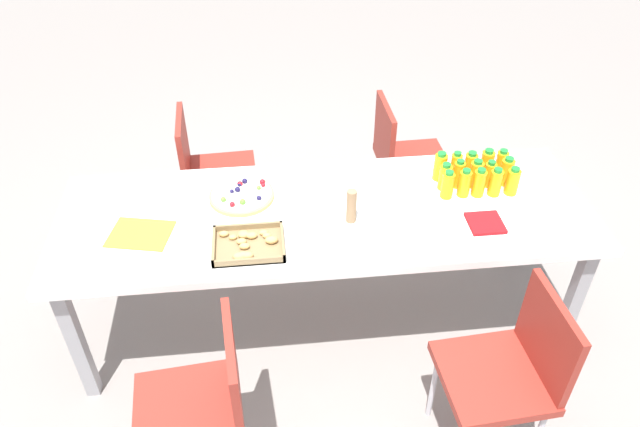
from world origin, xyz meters
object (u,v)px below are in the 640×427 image
(juice_bottle_12, at_px, (479,183))
(juice_bottle_5, at_px, (507,172))
(juice_bottle_10, at_px, (513,181))
(juice_bottle_14, at_px, (448,185))
(fruit_pizza, at_px, (242,195))
(juice_bottle_4, at_px, (440,167))
(juice_bottle_2, at_px, (470,166))
(juice_bottle_8, at_px, (459,174))
(juice_bottle_6, at_px, (490,174))
(paper_folder, at_px, (140,234))
(napkin_stack, at_px, (485,223))
(chair_near_left, at_px, (402,155))
(juice_bottle_3, at_px, (456,166))
(juice_bottle_1, at_px, (487,164))
(juice_bottle_9, at_px, (445,177))
(plate_stack, at_px, (317,194))
(chair_far_right, at_px, (205,401))
(juice_bottle_13, at_px, (464,183))
(snack_tray, at_px, (248,245))
(juice_bottle_0, at_px, (501,163))
(chair_far_left, at_px, (511,367))
(juice_bottle_7, at_px, (476,174))
(juice_bottle_11, at_px, (496,182))
(cardboard_tube, at_px, (351,206))
(party_table, at_px, (326,221))
(chair_near_right, at_px, (208,168))

(juice_bottle_12, bearing_deg, juice_bottle_5, -154.57)
(juice_bottle_10, xyz_separation_m, juice_bottle_14, (0.31, -0.00, 0.00))
(juice_bottle_5, distance_m, fruit_pizza, 1.26)
(juice_bottle_4, relative_size, juice_bottle_14, 1.04)
(juice_bottle_5, height_order, juice_bottle_14, juice_bottle_5)
(juice_bottle_2, bearing_deg, juice_bottle_8, 40.02)
(juice_bottle_6, height_order, paper_folder, juice_bottle_6)
(juice_bottle_4, bearing_deg, juice_bottle_10, 153.56)
(juice_bottle_8, distance_m, napkin_stack, 0.31)
(chair_near_left, distance_m, juice_bottle_5, 0.79)
(juice_bottle_3, bearing_deg, fruit_pizza, 2.85)
(chair_near_left, xyz_separation_m, juice_bottle_10, (-0.34, 0.73, 0.30))
(juice_bottle_1, relative_size, juice_bottle_2, 1.05)
(juice_bottle_9, bearing_deg, plate_stack, 0.23)
(chair_far_right, bearing_deg, juice_bottle_13, -59.87)
(snack_tray, distance_m, plate_stack, 0.46)
(juice_bottle_0, height_order, juice_bottle_12, juice_bottle_12)
(paper_folder, bearing_deg, chair_far_right, 111.52)
(juice_bottle_14, bearing_deg, juice_bottle_5, -166.57)
(juice_bottle_8, bearing_deg, chair_far_left, 89.77)
(juice_bottle_4, relative_size, napkin_stack, 0.98)
(juice_bottle_3, distance_m, paper_folder, 1.49)
(juice_bottle_10, height_order, napkin_stack, juice_bottle_10)
(juice_bottle_2, xyz_separation_m, juice_bottle_7, (-0.00, 0.07, 0.00))
(juice_bottle_9, xyz_separation_m, juice_bottle_11, (-0.22, 0.07, 0.00))
(juice_bottle_6, xyz_separation_m, snack_tray, (1.14, 0.32, -0.05))
(juice_bottle_6, height_order, cardboard_tube, cardboard_tube)
(juice_bottle_10, relative_size, juice_bottle_14, 1.00)
(plate_stack, relative_size, paper_folder, 0.80)
(juice_bottle_11, relative_size, snack_tray, 0.48)
(juice_bottle_10, xyz_separation_m, plate_stack, (0.91, -0.07, -0.05))
(juice_bottle_3, relative_size, juice_bottle_5, 0.98)
(party_table, bearing_deg, juice_bottle_1, -166.53)
(juice_bottle_5, bearing_deg, juice_bottle_14, 13.43)
(juice_bottle_0, relative_size, juice_bottle_4, 0.95)
(chair_near_right, relative_size, juice_bottle_8, 5.71)
(snack_tray, bearing_deg, juice_bottle_4, -156.44)
(juice_bottle_1, bearing_deg, napkin_stack, 72.25)
(juice_bottle_0, bearing_deg, juice_bottle_1, 3.54)
(chair_near_left, height_order, juice_bottle_6, juice_bottle_6)
(juice_bottle_3, relative_size, fruit_pizza, 0.47)
(party_table, xyz_separation_m, snack_tray, (0.35, 0.21, 0.08))
(juice_bottle_7, bearing_deg, juice_bottle_5, -178.27)
(chair_far_left, xyz_separation_m, juice_bottle_10, (-0.24, -0.80, 0.30))
(juice_bottle_0, distance_m, juice_bottle_1, 0.08)
(juice_bottle_2, height_order, juice_bottle_6, juice_bottle_2)
(juice_bottle_1, xyz_separation_m, plate_stack, (0.83, 0.08, -0.06))
(juice_bottle_6, bearing_deg, juice_bottle_7, -1.13)
(chair_far_right, bearing_deg, paper_folder, 16.54)
(juice_bottle_10, xyz_separation_m, snack_tray, (1.23, 0.25, -0.05))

